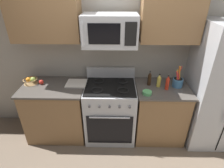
% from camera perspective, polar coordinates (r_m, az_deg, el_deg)
% --- Properties ---
extents(ground_plane, '(16.00, 16.00, 0.00)m').
position_cam_1_polar(ground_plane, '(2.79, -0.92, -24.24)').
color(ground_plane, '#6B5B4C').
extents(wall_back, '(8.00, 0.10, 2.60)m').
position_cam_1_polar(wall_back, '(2.87, -0.35, 9.87)').
color(wall_back, '#9E998E').
rests_on(wall_back, ground).
extents(counter_left, '(0.94, 0.65, 0.91)m').
position_cam_1_polar(counter_left, '(3.07, -16.94, -8.04)').
color(counter_left, olive).
rests_on(counter_left, ground).
extents(range_oven, '(0.76, 0.69, 1.09)m').
position_cam_1_polar(range_oven, '(2.91, -0.52, -8.36)').
color(range_oven, '#B2B5BA').
rests_on(range_oven, ground).
extents(counter_right, '(0.78, 0.65, 0.91)m').
position_cam_1_polar(counter_right, '(3.00, 14.75, -8.56)').
color(counter_right, olive).
rests_on(counter_right, ground).
extents(refrigerator, '(0.81, 0.76, 1.86)m').
position_cam_1_polar(refrigerator, '(3.05, 31.04, -0.94)').
color(refrigerator, '#B2B5BA').
rests_on(refrigerator, ground).
extents(microwave, '(0.70, 0.44, 0.40)m').
position_cam_1_polar(microwave, '(2.40, -0.64, 16.63)').
color(microwave, '#B2B5BA').
extents(upper_cabinets_left, '(0.93, 0.34, 0.77)m').
position_cam_1_polar(upper_cabinets_left, '(2.68, -20.69, 20.67)').
color(upper_cabinets_left, olive).
extents(upper_cabinets_right, '(0.77, 0.34, 0.77)m').
position_cam_1_polar(upper_cabinets_right, '(2.61, 18.30, 20.85)').
color(upper_cabinets_right, olive).
extents(utensil_crock, '(0.15, 0.15, 0.34)m').
position_cam_1_polar(utensil_crock, '(2.82, 20.08, 0.61)').
color(utensil_crock, teal).
rests_on(utensil_crock, counter_right).
extents(fruit_basket, '(0.21, 0.21, 0.11)m').
position_cam_1_polar(fruit_basket, '(3.01, -24.35, 1.04)').
color(fruit_basket, '#9E7A4C').
rests_on(fruit_basket, counter_left).
extents(apple_loose, '(0.07, 0.07, 0.07)m').
position_cam_1_polar(apple_loose, '(2.93, -21.50, 0.58)').
color(apple_loose, red).
rests_on(apple_loose, counter_left).
extents(cutting_board, '(0.32, 0.27, 0.02)m').
position_cam_1_polar(cutting_board, '(2.79, -11.03, 0.20)').
color(cutting_board, silver).
rests_on(cutting_board, counter_left).
extents(bottle_hot_sauce, '(0.05, 0.05, 0.23)m').
position_cam_1_polar(bottle_hot_sauce, '(2.67, 17.16, 0.31)').
color(bottle_hot_sauce, red).
rests_on(bottle_hot_sauce, counter_right).
extents(bottle_soy, '(0.05, 0.05, 0.23)m').
position_cam_1_polar(bottle_soy, '(2.73, 11.78, 1.66)').
color(bottle_soy, '#382314').
rests_on(bottle_soy, counter_right).
extents(bottle_oil, '(0.06, 0.06, 0.20)m').
position_cam_1_polar(bottle_oil, '(2.72, 14.64, 0.97)').
color(bottle_oil, gold).
rests_on(bottle_oil, counter_right).
extents(prep_bowl, '(0.13, 0.13, 0.05)m').
position_cam_1_polar(prep_bowl, '(2.52, 11.04, -2.68)').
color(prep_bowl, '#59AD66').
rests_on(prep_bowl, counter_right).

